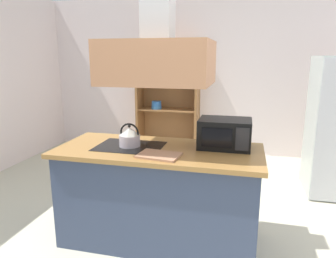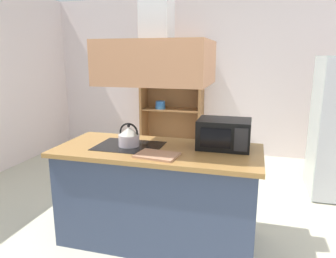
{
  "view_description": "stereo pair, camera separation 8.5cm",
  "coord_description": "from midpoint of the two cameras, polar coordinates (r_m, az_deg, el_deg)",
  "views": [
    {
      "loc": [
        0.6,
        -2.6,
        1.71
      ],
      "look_at": [
        -0.13,
        0.35,
        1.0
      ],
      "focal_mm": 33.65,
      "sensor_mm": 36.0,
      "label": 1
    },
    {
      "loc": [
        0.68,
        -2.58,
        1.71
      ],
      "look_at": [
        -0.13,
        0.35,
        1.0
      ],
      "focal_mm": 33.65,
      "sensor_mm": 36.0,
      "label": 2
    }
  ],
  "objects": [
    {
      "name": "wall_back",
      "position": [
        5.64,
        7.38,
        9.37
      ],
      "size": [
        6.0,
        0.12,
        2.7
      ],
      "primitive_type": "cube",
      "color": "silver",
      "rests_on": "ground"
    },
    {
      "name": "kettle",
      "position": [
        2.88,
        -7.83,
        -1.42
      ],
      "size": [
        0.19,
        0.19,
        0.21
      ],
      "color": "#C0B4BF",
      "rests_on": "kitchen_island"
    },
    {
      "name": "kitchen_island",
      "position": [
        2.98,
        -2.48,
        -11.82
      ],
      "size": [
        1.83,
        0.81,
        0.9
      ],
      "color": "#34405B",
      "rests_on": "ground"
    },
    {
      "name": "cutting_board",
      "position": [
        2.6,
        -2.58,
        -4.78
      ],
      "size": [
        0.37,
        0.28,
        0.02
      ],
      "primitive_type": "cube",
      "rotation": [
        0.0,
        0.0,
        -0.12
      ],
      "color": "tan",
      "rests_on": "kitchen_island"
    },
    {
      "name": "range_hood",
      "position": [
        2.7,
        -2.76,
        14.29
      ],
      "size": [
        0.9,
        0.7,
        1.23
      ],
      "color": "#B57952"
    },
    {
      "name": "microwave",
      "position": [
        2.86,
        9.4,
        -0.78
      ],
      "size": [
        0.46,
        0.35,
        0.26
      ],
      "color": "black",
      "rests_on": "kitchen_island"
    },
    {
      "name": "dish_cabinet",
      "position": [
        5.61,
        -0.39,
        4.47
      ],
      "size": [
        1.09,
        0.4,
        1.95
      ],
      "color": "brown",
      "rests_on": "ground"
    },
    {
      "name": "ground_plane",
      "position": [
        3.17,
        -0.03,
        -19.5
      ],
      "size": [
        7.8,
        7.8,
        0.0
      ],
      "primitive_type": "plane",
      "color": "beige"
    }
  ]
}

